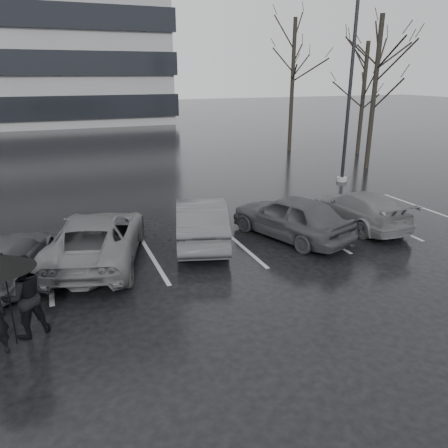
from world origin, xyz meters
TOP-DOWN VIEW (x-y plane):
  - ground at (0.00, 0.00)m, footprint 160.00×160.00m
  - car_main at (2.38, 1.89)m, footprint 2.99×4.55m
  - car_west_a at (-0.44, 2.65)m, footprint 2.66×4.57m
  - car_west_b at (-3.67, 2.30)m, footprint 3.64×5.46m
  - car_west_c at (-6.05, 1.98)m, footprint 2.76×4.44m
  - car_east at (5.22, 2.10)m, footprint 1.74×4.20m
  - pedestrian_right at (-5.46, -1.04)m, footprint 1.04×0.93m
  - umbrella at (-5.69, -1.30)m, footprint 1.16×1.16m
  - lamp_post at (8.76, 7.85)m, footprint 0.51×0.51m
  - stall_stripes at (-0.80, 2.50)m, footprint 19.72×5.00m
  - tree_east at (12.00, 10.00)m, footprint 0.26×0.26m
  - tree_ne at (14.50, 14.00)m, footprint 0.26×0.26m
  - tree_north at (11.00, 17.00)m, footprint 0.26×0.26m

SIDE VIEW (x-z plane):
  - ground at x=0.00m, z-range 0.00..0.00m
  - stall_stripes at x=-0.80m, z-range 0.00..0.00m
  - car_west_c at x=-6.05m, z-range 0.00..1.20m
  - car_east at x=5.22m, z-range 0.00..1.21m
  - car_west_b at x=-3.67m, z-range 0.00..1.39m
  - car_west_a at x=-0.44m, z-range 0.00..1.42m
  - car_main at x=2.38m, z-range 0.00..1.44m
  - pedestrian_right at x=-5.46m, z-range 0.00..1.76m
  - umbrella at x=-5.69m, z-range 0.81..2.78m
  - tree_ne at x=14.50m, z-range 0.00..7.00m
  - tree_east at x=12.00m, z-range 0.00..8.00m
  - tree_north at x=11.00m, z-range 0.00..8.50m
  - lamp_post at x=8.76m, z-range -0.39..8.92m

